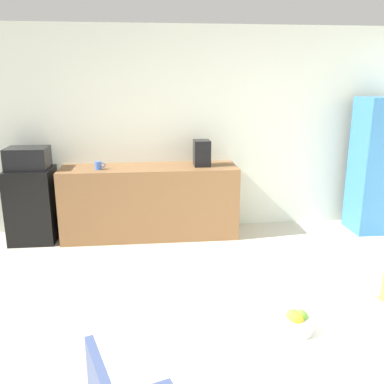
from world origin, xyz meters
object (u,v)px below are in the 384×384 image
at_px(locker_cabinet, 378,166).
at_px(fruit_bowl, 293,322).
at_px(coffee_maker, 202,153).
at_px(mug_white, 98,166).
at_px(microwave, 28,158).
at_px(round_table, 300,344).
at_px(mini_fridge, 33,205).

distance_m(locker_cabinet, fruit_bowl, 3.89).
height_order(fruit_bowl, coffee_maker, coffee_maker).
relative_size(fruit_bowl, mug_white, 1.65).
distance_m(mug_white, coffee_maker, 1.27).
height_order(microwave, locker_cabinet, locker_cabinet).
bearing_deg(round_table, coffee_maker, 92.02).
bearing_deg(microwave, coffee_maker, 0.00).
xyz_separation_m(fruit_bowl, coffee_maker, (-0.04, 3.28, 0.29)).
bearing_deg(mug_white, fruit_bowl, -67.75).
bearing_deg(mug_white, coffee_maker, 4.14).
bearing_deg(microwave, mini_fridge, 0.00).
height_order(mini_fridge, coffee_maker, coffee_maker).
bearing_deg(mug_white, round_table, -66.28).
height_order(locker_cabinet, mug_white, locker_cabinet).
height_order(microwave, round_table, microwave).
bearing_deg(fruit_bowl, coffee_maker, 90.78).
bearing_deg(coffee_maker, fruit_bowl, -89.22).
bearing_deg(coffee_maker, round_table, -87.98).
relative_size(round_table, mug_white, 8.53).
xyz_separation_m(microwave, coffee_maker, (2.09, 0.00, 0.02)).
bearing_deg(mini_fridge, locker_cabinet, -1.31).
height_order(mini_fridge, microwave, microwave).
bearing_deg(round_table, microwave, 124.48).
xyz_separation_m(mini_fridge, mug_white, (0.84, -0.09, 0.49)).
bearing_deg(microwave, locker_cabinet, -1.31).
bearing_deg(locker_cabinet, mini_fridge, 178.69).
bearing_deg(round_table, mug_white, 113.72).
bearing_deg(microwave, round_table, -55.52).
height_order(mini_fridge, round_table, mini_fridge).
distance_m(microwave, coffee_maker, 2.09).
distance_m(round_table, fruit_bowl, 0.20).
bearing_deg(mug_white, locker_cabinet, -0.14).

